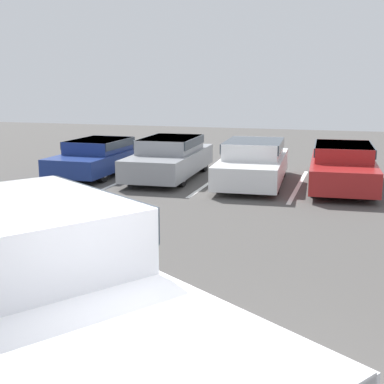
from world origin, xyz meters
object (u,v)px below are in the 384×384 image
(wheel_stop_curb, at_px, (178,162))
(parked_sedan_c, at_px, (253,161))
(pickup_truck, at_px, (31,305))
(parked_sedan_b, at_px, (170,156))
(parked_sedan_a, at_px, (99,155))
(parked_sedan_d, at_px, (343,165))

(wheel_stop_curb, bearing_deg, parked_sedan_c, -41.86)
(pickup_truck, distance_m, wheel_stop_curb, 14.95)
(wheel_stop_curb, bearing_deg, pickup_truck, -77.16)
(parked_sedan_c, height_order, wheel_stop_curb, parked_sedan_c)
(wheel_stop_curb, bearing_deg, parked_sedan_b, -76.92)
(parked_sedan_a, height_order, parked_sedan_d, parked_sedan_d)
(parked_sedan_a, height_order, parked_sedan_c, parked_sedan_c)
(parked_sedan_b, distance_m, parked_sedan_c, 2.73)
(parked_sedan_c, xyz_separation_m, parked_sedan_d, (2.57, 0.15, -0.01))
(parked_sedan_c, relative_size, parked_sedan_d, 0.98)
(pickup_truck, bearing_deg, parked_sedan_a, 147.55)
(parked_sedan_c, bearing_deg, wheel_stop_curb, -135.42)
(pickup_truck, relative_size, parked_sedan_a, 1.45)
(pickup_truck, height_order, parked_sedan_b, pickup_truck)
(parked_sedan_b, xyz_separation_m, parked_sedan_d, (5.29, -0.10, -0.01))
(parked_sedan_a, distance_m, parked_sedan_b, 2.45)
(parked_sedan_b, bearing_deg, parked_sedan_a, -89.59)
(pickup_truck, bearing_deg, parked_sedan_b, 136.66)
(pickup_truck, height_order, parked_sedan_a, pickup_truck)
(parked_sedan_d, relative_size, wheel_stop_curb, 2.45)
(pickup_truck, xyz_separation_m, parked_sedan_b, (-2.67, 11.79, -0.26))
(parked_sedan_b, bearing_deg, parked_sedan_c, 82.45)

